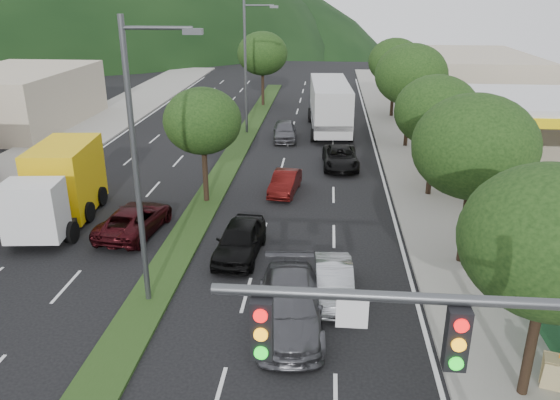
# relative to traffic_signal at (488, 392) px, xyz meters

# --- Properties ---
(sidewalk_right) EXTENTS (5.00, 90.00, 0.15)m
(sidewalk_right) POSITION_rel_traffic_signal_xyz_m (3.47, 26.54, -4.57)
(sidewalk_right) COLOR gray
(sidewalk_right) RESTS_ON ground
(sidewalk_left) EXTENTS (6.00, 90.00, 0.15)m
(sidewalk_left) POSITION_rel_traffic_signal_xyz_m (-22.03, 26.54, -4.57)
(sidewalk_left) COLOR gray
(sidewalk_left) RESTS_ON ground
(median) EXTENTS (1.60, 56.00, 0.12)m
(median) POSITION_rel_traffic_signal_xyz_m (-9.03, 29.54, -4.59)
(median) COLOR #213915
(median) RESTS_ON ground
(traffic_signal) EXTENTS (6.12, 0.40, 7.00)m
(traffic_signal) POSITION_rel_traffic_signal_xyz_m (0.00, 0.00, 0.00)
(traffic_signal) COLOR #47494C
(traffic_signal) RESTS_ON ground
(gas_canopy) EXTENTS (12.20, 8.20, 5.25)m
(gas_canopy) POSITION_rel_traffic_signal_xyz_m (9.97, 23.54, 0.00)
(gas_canopy) COLOR silver
(gas_canopy) RESTS_ON ground
(bldg_left_far) EXTENTS (9.00, 14.00, 4.60)m
(bldg_left_far) POSITION_rel_traffic_signal_xyz_m (-28.03, 35.54, -2.35)
(bldg_left_far) COLOR #B8AC92
(bldg_left_far) RESTS_ON ground
(bldg_right_far) EXTENTS (10.00, 16.00, 5.20)m
(bldg_right_far) POSITION_rel_traffic_signal_xyz_m (10.47, 45.54, -2.05)
(bldg_right_far) COLOR #B8AC92
(bldg_right_far) RESTS_ON ground
(tree_r_a) EXTENTS (4.60, 4.60, 6.63)m
(tree_r_a) POSITION_rel_traffic_signal_xyz_m (2.97, 5.54, 0.17)
(tree_r_a) COLOR black
(tree_r_a) RESTS_ON sidewalk_right
(tree_r_b) EXTENTS (4.80, 4.80, 6.94)m
(tree_r_b) POSITION_rel_traffic_signal_xyz_m (2.97, 13.54, 0.39)
(tree_r_b) COLOR black
(tree_r_b) RESTS_ON sidewalk_right
(tree_r_c) EXTENTS (4.40, 4.40, 6.48)m
(tree_r_c) POSITION_rel_traffic_signal_xyz_m (2.97, 21.54, 0.10)
(tree_r_c) COLOR black
(tree_r_c) RESTS_ON sidewalk_right
(tree_r_d) EXTENTS (5.00, 5.00, 7.17)m
(tree_r_d) POSITION_rel_traffic_signal_xyz_m (2.97, 31.54, 0.54)
(tree_r_d) COLOR black
(tree_r_d) RESTS_ON sidewalk_right
(tree_r_e) EXTENTS (4.60, 4.60, 6.71)m
(tree_r_e) POSITION_rel_traffic_signal_xyz_m (2.97, 41.54, 0.25)
(tree_r_e) COLOR black
(tree_r_e) RESTS_ON sidewalk_right
(tree_med_near) EXTENTS (4.00, 4.00, 6.02)m
(tree_med_near) POSITION_rel_traffic_signal_xyz_m (-9.03, 19.54, -0.22)
(tree_med_near) COLOR black
(tree_med_near) RESTS_ON median
(tree_med_far) EXTENTS (4.80, 4.80, 6.94)m
(tree_med_far) POSITION_rel_traffic_signal_xyz_m (-9.03, 45.54, 0.36)
(tree_med_far) COLOR black
(tree_med_far) RESTS_ON median
(streetlight_near) EXTENTS (2.60, 0.25, 10.00)m
(streetlight_near) POSITION_rel_traffic_signal_xyz_m (-8.82, 9.54, 0.94)
(streetlight_near) COLOR #47494C
(streetlight_near) RESTS_ON ground
(streetlight_mid) EXTENTS (2.60, 0.25, 10.00)m
(streetlight_mid) POSITION_rel_traffic_signal_xyz_m (-8.82, 34.54, 0.94)
(streetlight_mid) COLOR #47494C
(streetlight_mid) RESTS_ON ground
(sedan_silver) EXTENTS (1.56, 3.95, 1.28)m
(sedan_silver) POSITION_rel_traffic_signal_xyz_m (-2.26, 10.41, -4.01)
(sedan_silver) COLOR #9EA0A5
(sedan_silver) RESTS_ON ground
(suv_maroon) EXTENTS (2.76, 5.07, 1.35)m
(suv_maroon) POSITION_rel_traffic_signal_xyz_m (-11.51, 15.37, -3.97)
(suv_maroon) COLOR black
(suv_maroon) RESTS_ON ground
(car_queue_a) EXTENTS (2.04, 4.47, 1.49)m
(car_queue_a) POSITION_rel_traffic_signal_xyz_m (-6.25, 13.45, -3.90)
(car_queue_a) COLOR black
(car_queue_a) RESTS_ON ground
(car_queue_b) EXTENTS (2.58, 5.48, 1.54)m
(car_queue_b) POSITION_rel_traffic_signal_xyz_m (-3.76, 8.45, -3.87)
(car_queue_b) COLOR #48484D
(car_queue_b) RESTS_ON ground
(car_queue_c) EXTENTS (1.74, 3.85, 1.23)m
(car_queue_c) POSITION_rel_traffic_signal_xyz_m (-4.94, 21.34, -4.03)
(car_queue_c) COLOR #480D0C
(car_queue_c) RESTS_ON ground
(car_queue_d) EXTENTS (2.38, 4.81, 1.31)m
(car_queue_d) POSITION_rel_traffic_signal_xyz_m (-1.79, 26.34, -3.99)
(car_queue_d) COLOR black
(car_queue_d) RESTS_ON ground
(car_queue_e) EXTENTS (2.08, 4.37, 1.44)m
(car_queue_e) POSITION_rel_traffic_signal_xyz_m (-5.89, 32.87, -3.92)
(car_queue_e) COLOR #4E4E53
(car_queue_e) RESTS_ON ground
(box_truck) EXTENTS (3.45, 7.52, 3.59)m
(box_truck) POSITION_rel_traffic_signal_xyz_m (-15.56, 16.66, -2.95)
(box_truck) COLOR silver
(box_truck) RESTS_ON ground
(motorhome) EXTENTS (3.74, 10.23, 3.86)m
(motorhome) POSITION_rel_traffic_signal_xyz_m (-2.54, 36.19, -2.59)
(motorhome) COLOR #BBBBBB
(motorhome) RESTS_ON ground
(a_frame_sign) EXTENTS (0.76, 0.82, 1.34)m
(a_frame_sign) POSITION_rel_traffic_signal_xyz_m (3.83, 5.79, -3.90)
(a_frame_sign) COLOR #D0B87E
(a_frame_sign) RESTS_ON sidewalk_right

